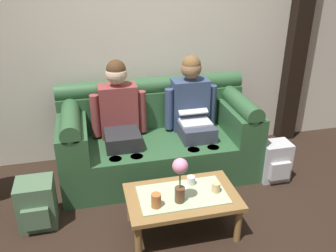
{
  "coord_description": "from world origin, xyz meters",
  "views": [
    {
      "loc": [
        -0.68,
        -2.15,
        2.13
      ],
      "look_at": [
        0.03,
        0.81,
        0.69
      ],
      "focal_mm": 38.8,
      "sensor_mm": 36.0,
      "label": 1
    }
  ],
  "objects_px": {
    "cup_near_left": "(191,180)",
    "cup_far_center": "(216,187)",
    "person_right": "(193,111)",
    "backpack_right": "(275,162)",
    "coffee_table": "(182,199)",
    "backpack_left": "(37,204)",
    "couch": "(157,139)",
    "flower_vase": "(180,175)",
    "cup_near_right": "(156,200)",
    "person_left": "(120,118)"
  },
  "relations": [
    {
      "from": "cup_near_left",
      "to": "cup_far_center",
      "type": "relative_size",
      "value": 0.94
    },
    {
      "from": "person_right",
      "to": "backpack_right",
      "type": "distance_m",
      "value": 0.99
    },
    {
      "from": "coffee_table",
      "to": "backpack_left",
      "type": "distance_m",
      "value": 1.24
    },
    {
      "from": "couch",
      "to": "flower_vase",
      "type": "relative_size",
      "value": 5.12
    },
    {
      "from": "person_right",
      "to": "cup_near_right",
      "type": "relative_size",
      "value": 10.67
    },
    {
      "from": "cup_near_left",
      "to": "backpack_left",
      "type": "distance_m",
      "value": 1.33
    },
    {
      "from": "coffee_table",
      "to": "cup_far_center",
      "type": "xyz_separation_m",
      "value": [
        0.28,
        -0.03,
        0.09
      ]
    },
    {
      "from": "flower_vase",
      "to": "backpack_right",
      "type": "relative_size",
      "value": 0.93
    },
    {
      "from": "backpack_right",
      "to": "cup_near_right",
      "type": "bearing_deg",
      "value": -155.1
    },
    {
      "from": "person_left",
      "to": "person_right",
      "type": "bearing_deg",
      "value": -0.04
    },
    {
      "from": "flower_vase",
      "to": "backpack_left",
      "type": "xyz_separation_m",
      "value": [
        -1.14,
        0.44,
        -0.4
      ]
    },
    {
      "from": "cup_near_left",
      "to": "backpack_right",
      "type": "relative_size",
      "value": 0.18
    },
    {
      "from": "couch",
      "to": "cup_far_center",
      "type": "relative_size",
      "value": 24.44
    },
    {
      "from": "couch",
      "to": "cup_far_center",
      "type": "xyz_separation_m",
      "value": [
        0.28,
        -1.01,
        0.03
      ]
    },
    {
      "from": "cup_near_right",
      "to": "couch",
      "type": "bearing_deg",
      "value": 77.64
    },
    {
      "from": "flower_vase",
      "to": "cup_far_center",
      "type": "height_order",
      "value": "flower_vase"
    },
    {
      "from": "coffee_table",
      "to": "cup_far_center",
      "type": "distance_m",
      "value": 0.29
    },
    {
      "from": "cup_near_left",
      "to": "cup_near_right",
      "type": "bearing_deg",
      "value": -146.78
    },
    {
      "from": "person_right",
      "to": "backpack_right",
      "type": "height_order",
      "value": "person_right"
    },
    {
      "from": "person_left",
      "to": "cup_far_center",
      "type": "bearing_deg",
      "value": -57.03
    },
    {
      "from": "person_right",
      "to": "cup_near_right",
      "type": "height_order",
      "value": "person_right"
    },
    {
      "from": "cup_far_center",
      "to": "backpack_right",
      "type": "distance_m",
      "value": 1.04
    },
    {
      "from": "coffee_table",
      "to": "couch",
      "type": "bearing_deg",
      "value": 90.0
    },
    {
      "from": "flower_vase",
      "to": "backpack_left",
      "type": "distance_m",
      "value": 1.28
    },
    {
      "from": "person_right",
      "to": "flower_vase",
      "type": "distance_m",
      "value": 1.15
    },
    {
      "from": "backpack_left",
      "to": "backpack_right",
      "type": "bearing_deg",
      "value": 4.25
    },
    {
      "from": "coffee_table",
      "to": "backpack_left",
      "type": "xyz_separation_m",
      "value": [
        -1.18,
        0.36,
        -0.1
      ]
    },
    {
      "from": "cup_near_left",
      "to": "cup_near_right",
      "type": "xyz_separation_m",
      "value": [
        -0.35,
        -0.23,
        0.02
      ]
    },
    {
      "from": "person_left",
      "to": "cup_near_left",
      "type": "distance_m",
      "value": 1.02
    },
    {
      "from": "person_left",
      "to": "cup_near_left",
      "type": "height_order",
      "value": "person_left"
    },
    {
      "from": "cup_far_center",
      "to": "coffee_table",
      "type": "bearing_deg",
      "value": 174.18
    },
    {
      "from": "coffee_table",
      "to": "cup_near_left",
      "type": "bearing_deg",
      "value": 47.91
    },
    {
      "from": "cup_far_center",
      "to": "backpack_right",
      "type": "height_order",
      "value": "cup_far_center"
    },
    {
      "from": "person_right",
      "to": "cup_far_center",
      "type": "relative_size",
      "value": 15.11
    },
    {
      "from": "person_left",
      "to": "cup_far_center",
      "type": "distance_m",
      "value": 1.23
    },
    {
      "from": "person_right",
      "to": "coffee_table",
      "type": "xyz_separation_m",
      "value": [
        -0.38,
        -0.98,
        -0.35
      ]
    },
    {
      "from": "person_left",
      "to": "backpack_right",
      "type": "xyz_separation_m",
      "value": [
        1.51,
        -0.45,
        -0.45
      ]
    },
    {
      "from": "cup_near_right",
      "to": "backpack_left",
      "type": "relative_size",
      "value": 0.27
    },
    {
      "from": "cup_near_right",
      "to": "backpack_left",
      "type": "bearing_deg",
      "value": 153.77
    },
    {
      "from": "person_right",
      "to": "coffee_table",
      "type": "height_order",
      "value": "person_right"
    },
    {
      "from": "backpack_right",
      "to": "cup_near_left",
      "type": "bearing_deg",
      "value": -158.22
    },
    {
      "from": "flower_vase",
      "to": "backpack_left",
      "type": "bearing_deg",
      "value": 158.72
    },
    {
      "from": "cup_far_center",
      "to": "backpack_left",
      "type": "height_order",
      "value": "cup_far_center"
    },
    {
      "from": "person_left",
      "to": "cup_near_right",
      "type": "relative_size",
      "value": 10.67
    },
    {
      "from": "coffee_table",
      "to": "backpack_left",
      "type": "height_order",
      "value": "backpack_left"
    },
    {
      "from": "couch",
      "to": "backpack_right",
      "type": "height_order",
      "value": "couch"
    },
    {
      "from": "cup_near_right",
      "to": "person_right",
      "type": "bearing_deg",
      "value": 60.45
    },
    {
      "from": "person_right",
      "to": "cup_far_center",
      "type": "xyz_separation_m",
      "value": [
        -0.1,
        -1.01,
        -0.25
      ]
    },
    {
      "from": "person_left",
      "to": "cup_near_left",
      "type": "relative_size",
      "value": 16.1
    },
    {
      "from": "couch",
      "to": "coffee_table",
      "type": "relative_size",
      "value": 2.17
    }
  ]
}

